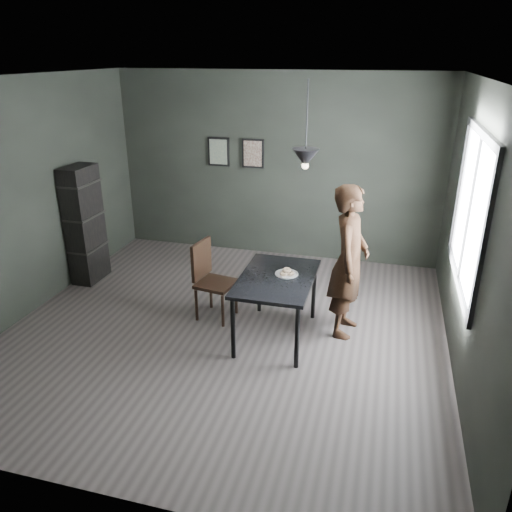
% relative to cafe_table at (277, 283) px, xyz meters
% --- Properties ---
extents(ground, '(5.00, 5.00, 0.00)m').
position_rel_cafe_table_xyz_m(ground, '(-0.60, 0.00, -0.67)').
color(ground, '#342E2D').
rests_on(ground, ground).
extents(back_wall, '(5.00, 0.10, 2.80)m').
position_rel_cafe_table_xyz_m(back_wall, '(-0.60, 2.50, 0.73)').
color(back_wall, black).
rests_on(back_wall, ground).
extents(ceiling, '(5.00, 5.00, 0.02)m').
position_rel_cafe_table_xyz_m(ceiling, '(-0.60, 0.00, 2.13)').
color(ceiling, silver).
rests_on(ceiling, ground).
extents(window_assembly, '(0.04, 1.96, 1.56)m').
position_rel_cafe_table_xyz_m(window_assembly, '(1.87, 0.20, 0.93)').
color(window_assembly, white).
rests_on(window_assembly, ground).
extents(cafe_table, '(0.80, 1.20, 0.75)m').
position_rel_cafe_table_xyz_m(cafe_table, '(0.00, 0.00, 0.00)').
color(cafe_table, black).
rests_on(cafe_table, ground).
extents(white_plate, '(0.23, 0.23, 0.01)m').
position_rel_cafe_table_xyz_m(white_plate, '(0.09, 0.07, 0.08)').
color(white_plate, silver).
rests_on(white_plate, cafe_table).
extents(donut_pile, '(0.16, 0.16, 0.07)m').
position_rel_cafe_table_xyz_m(donut_pile, '(0.09, 0.07, 0.12)').
color(donut_pile, beige).
rests_on(donut_pile, white_plate).
extents(woman, '(0.48, 0.68, 1.75)m').
position_rel_cafe_table_xyz_m(woman, '(0.74, 0.34, 0.20)').
color(woman, black).
rests_on(woman, ground).
extents(wood_chair, '(0.48, 0.48, 0.96)m').
position_rel_cafe_table_xyz_m(wood_chair, '(-0.89, 0.27, -0.12)').
color(wood_chair, black).
rests_on(wood_chair, ground).
extents(shelf_unit, '(0.31, 0.55, 1.63)m').
position_rel_cafe_table_xyz_m(shelf_unit, '(-2.92, 0.85, 0.14)').
color(shelf_unit, black).
rests_on(shelf_unit, ground).
extents(pendant_lamp, '(0.28, 0.28, 0.86)m').
position_rel_cafe_table_xyz_m(pendant_lamp, '(0.25, 0.10, 1.38)').
color(pendant_lamp, black).
rests_on(pendant_lamp, ground).
extents(framed_print_left, '(0.34, 0.04, 0.44)m').
position_rel_cafe_table_xyz_m(framed_print_left, '(-1.50, 2.47, 0.93)').
color(framed_print_left, black).
rests_on(framed_print_left, ground).
extents(framed_print_right, '(0.34, 0.04, 0.44)m').
position_rel_cafe_table_xyz_m(framed_print_right, '(-0.95, 2.47, 0.93)').
color(framed_print_right, black).
rests_on(framed_print_right, ground).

